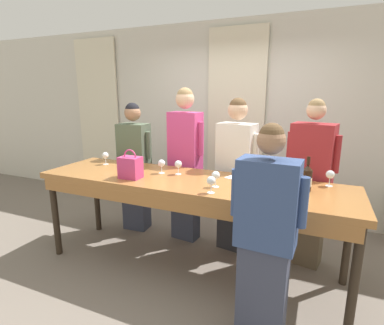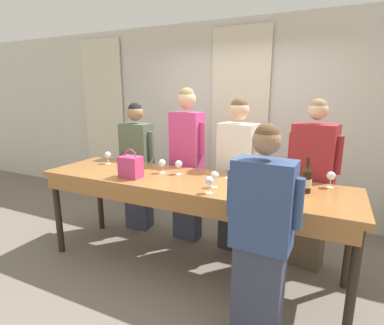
% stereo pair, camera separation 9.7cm
% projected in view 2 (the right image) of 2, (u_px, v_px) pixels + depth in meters
% --- Properties ---
extents(ground_plane, '(18.00, 18.00, 0.00)m').
position_uv_depth(ground_plane, '(189.00, 267.00, 3.18)').
color(ground_plane, '#70665B').
extents(wall_back, '(12.00, 0.06, 2.80)m').
position_uv_depth(wall_back, '(240.00, 121.00, 4.38)').
color(wall_back, beige).
rests_on(wall_back, ground_plane).
extents(curtain_panel_left, '(0.83, 0.03, 2.69)m').
position_uv_depth(curtain_panel_left, '(104.00, 119.00, 5.37)').
color(curtain_panel_left, beige).
rests_on(curtain_panel_left, ground_plane).
extents(curtain_panel_center, '(0.83, 0.03, 2.69)m').
position_uv_depth(curtain_panel_center, '(239.00, 125.00, 4.33)').
color(curtain_panel_center, beige).
rests_on(curtain_panel_center, ground_plane).
extents(tasting_bar, '(3.12, 0.83, 0.97)m').
position_uv_depth(tasting_bar, '(187.00, 188.00, 2.95)').
color(tasting_bar, '#9E6633').
rests_on(tasting_bar, ground_plane).
extents(wine_bottle, '(0.08, 0.08, 0.31)m').
position_uv_depth(wine_bottle, '(306.00, 180.00, 2.54)').
color(wine_bottle, black).
rests_on(wine_bottle, tasting_bar).
extents(handbag, '(0.21, 0.15, 0.29)m').
position_uv_depth(handbag, '(131.00, 167.00, 2.98)').
color(handbag, '#C63870').
rests_on(handbag, tasting_bar).
extents(wine_glass_front_left, '(0.08, 0.08, 0.15)m').
position_uv_depth(wine_glass_front_left, '(331.00, 176.00, 2.67)').
color(wine_glass_front_left, white).
rests_on(wine_glass_front_left, tasting_bar).
extents(wine_glass_front_mid, '(0.08, 0.08, 0.15)m').
position_uv_depth(wine_glass_front_mid, '(162.00, 163.00, 3.15)').
color(wine_glass_front_mid, white).
rests_on(wine_glass_front_mid, tasting_bar).
extents(wine_glass_front_right, '(0.08, 0.08, 0.15)m').
position_uv_depth(wine_glass_front_right, '(179.00, 164.00, 3.10)').
color(wine_glass_front_right, white).
rests_on(wine_glass_front_right, tasting_bar).
extents(wine_glass_center_left, '(0.08, 0.08, 0.15)m').
position_uv_depth(wine_glass_center_left, '(215.00, 176.00, 2.67)').
color(wine_glass_center_left, white).
rests_on(wine_glass_center_left, tasting_bar).
extents(wine_glass_center_mid, '(0.08, 0.08, 0.15)m').
position_uv_depth(wine_glass_center_mid, '(108.00, 155.00, 3.55)').
color(wine_glass_center_mid, white).
rests_on(wine_glass_center_mid, tasting_bar).
extents(wine_glass_center_right, '(0.08, 0.08, 0.15)m').
position_uv_depth(wine_glass_center_right, '(209.00, 181.00, 2.52)').
color(wine_glass_center_right, white).
rests_on(wine_glass_center_right, tasting_bar).
extents(napkin, '(0.16, 0.16, 0.00)m').
position_uv_depth(napkin, '(233.00, 178.00, 2.98)').
color(napkin, white).
rests_on(napkin, tasting_bar).
extents(pen, '(0.09, 0.12, 0.01)m').
position_uv_depth(pen, '(235.00, 185.00, 2.74)').
color(pen, black).
rests_on(pen, tasting_bar).
extents(guest_olive_jacket, '(0.48, 0.29, 1.68)m').
position_uv_depth(guest_olive_jacket, '(138.00, 166.00, 3.94)').
color(guest_olive_jacket, '#383D51').
rests_on(guest_olive_jacket, ground_plane).
extents(guest_pink_top, '(0.49, 0.26, 1.86)m').
position_uv_depth(guest_pink_top, '(187.00, 162.00, 3.61)').
color(guest_pink_top, '#383D51').
rests_on(guest_pink_top, ground_plane).
extents(guest_cream_sweater, '(0.52, 0.31, 1.75)m').
position_uv_depth(guest_cream_sweater, '(237.00, 175.00, 3.36)').
color(guest_cream_sweater, '#28282D').
rests_on(guest_cream_sweater, ground_plane).
extents(guest_striped_shirt, '(0.52, 0.33, 1.75)m').
position_uv_depth(guest_striped_shirt, '(311.00, 185.00, 3.04)').
color(guest_striped_shirt, brown).
rests_on(guest_striped_shirt, ground_plane).
extents(host_pouring, '(0.52, 0.25, 1.62)m').
position_uv_depth(host_pouring, '(261.00, 239.00, 2.05)').
color(host_pouring, '#383D51').
rests_on(host_pouring, ground_plane).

